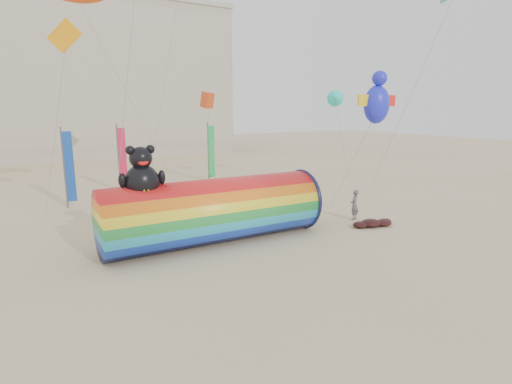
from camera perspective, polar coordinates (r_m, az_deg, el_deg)
ground at (r=18.04m, az=1.02°, el=-8.49°), size 160.00×160.00×0.00m
windsock_assembly at (r=18.98m, az=-5.99°, el=-2.45°), size 10.51×3.20×4.85m
kite_handler at (r=23.56m, az=13.89°, el=-1.78°), size 0.76×0.67×1.76m
fabric_bundle at (r=22.71m, az=16.38°, el=-4.26°), size 2.62×1.35×0.41m
festival_banners at (r=31.53m, az=-16.13°, el=4.67°), size 12.38×4.38×5.20m
flying_kites at (r=22.90m, az=-7.69°, el=23.47°), size 28.28×13.78×9.82m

